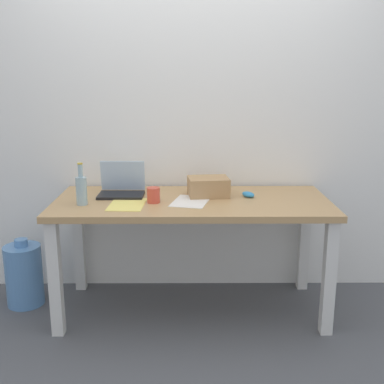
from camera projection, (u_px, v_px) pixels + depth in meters
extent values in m
plane|color=#515459|center=(192.00, 308.00, 3.21)|extent=(8.00, 8.00, 0.00)
cube|color=white|center=(192.00, 109.00, 3.31)|extent=(5.20, 0.08, 2.60)
cube|color=tan|center=(192.00, 203.00, 3.03)|extent=(1.74, 0.75, 0.04)
cube|color=silver|center=(55.00, 279.00, 2.81)|extent=(0.07, 0.07, 0.72)
cube|color=silver|center=(329.00, 278.00, 2.82)|extent=(0.07, 0.07, 0.72)
cube|color=silver|center=(79.00, 242.00, 3.42)|extent=(0.07, 0.07, 0.72)
cube|color=silver|center=(304.00, 242.00, 3.43)|extent=(0.07, 0.07, 0.72)
cube|color=black|center=(121.00, 195.00, 3.10)|extent=(0.29, 0.20, 0.02)
cube|color=silver|center=(123.00, 176.00, 3.17)|extent=(0.29, 0.04, 0.20)
cylinder|color=#99B7C1|center=(82.00, 191.00, 2.89)|extent=(0.07, 0.07, 0.17)
cylinder|color=#99B7C1|center=(80.00, 171.00, 2.86)|extent=(0.03, 0.03, 0.08)
cylinder|color=gold|center=(80.00, 164.00, 2.85)|extent=(0.03, 0.03, 0.01)
ellipsoid|color=#338CC6|center=(248.00, 194.00, 3.08)|extent=(0.10, 0.12, 0.03)
cube|color=tan|center=(208.00, 187.00, 3.10)|extent=(0.28, 0.23, 0.12)
cylinder|color=#D84C38|center=(153.00, 195.00, 2.94)|extent=(0.08, 0.08, 0.09)
cube|color=white|center=(191.00, 201.00, 2.98)|extent=(0.27, 0.34, 0.00)
cube|color=#F4E06B|center=(127.00, 204.00, 2.91)|extent=(0.23, 0.31, 0.00)
cylinder|color=#598CC6|center=(24.00, 275.00, 3.23)|extent=(0.25, 0.25, 0.42)
cylinder|color=#598CC6|center=(21.00, 243.00, 3.17)|extent=(0.09, 0.09, 0.05)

